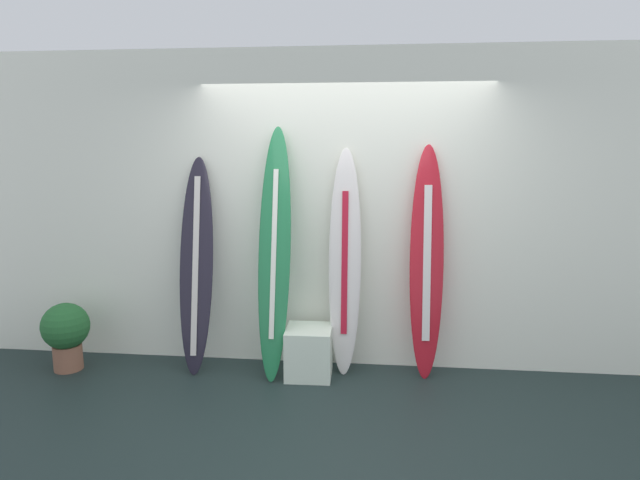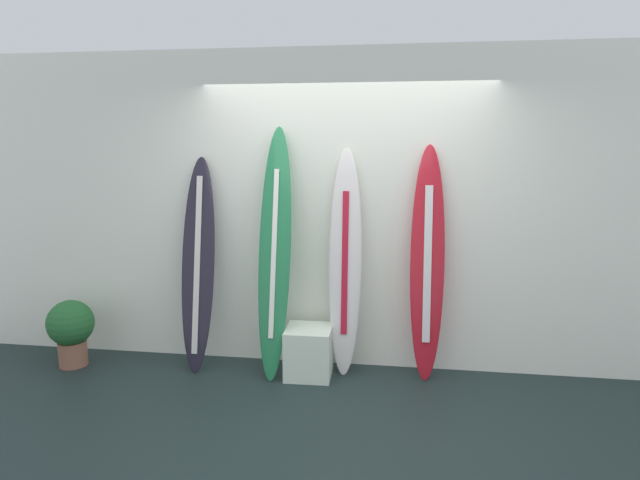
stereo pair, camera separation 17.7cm
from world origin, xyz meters
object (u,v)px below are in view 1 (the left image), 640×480
surfboard_ivory (345,263)px  surfboard_emerald (274,254)px  display_block_left (309,352)px  surfboard_charcoal (196,267)px  potted_plant (66,331)px  surfboard_crimson (427,264)px

surfboard_ivory → surfboard_emerald: bearing=-168.1°
display_block_left → surfboard_charcoal: bearing=176.0°
display_block_left → surfboard_emerald: bearing=175.5°
display_block_left → potted_plant: potted_plant is taller
surfboard_charcoal → potted_plant: (-1.16, -0.17, -0.57)m
surfboard_charcoal → surfboard_crimson: size_ratio=0.95×
surfboard_crimson → potted_plant: 3.22m
surfboard_emerald → display_block_left: size_ratio=4.99×
surfboard_charcoal → surfboard_ivory: 1.30m
surfboard_emerald → display_block_left: surfboard_emerald is taller
display_block_left → surfboard_crimson: bearing=7.8°
surfboard_emerald → surfboard_crimson: (1.29, 0.11, -0.09)m
surfboard_ivory → display_block_left: size_ratio=4.57×
surfboard_charcoal → display_block_left: 1.23m
surfboard_charcoal → potted_plant: surfboard_charcoal is taller
surfboard_ivory → potted_plant: bearing=-174.4°
surfboard_charcoal → display_block_left: size_ratio=4.38×
surfboard_charcoal → surfboard_emerald: surfboard_emerald is taller
surfboard_charcoal → surfboard_emerald: size_ratio=0.88×
display_block_left → potted_plant: bearing=-177.5°
surfboard_emerald → potted_plant: (-1.86, -0.12, -0.72)m
surfboard_crimson → display_block_left: 1.26m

